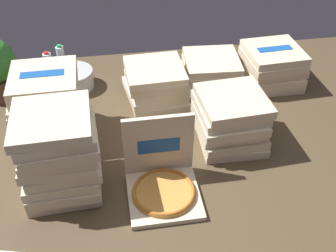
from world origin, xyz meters
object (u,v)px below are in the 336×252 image
(pizza_stack_right_mid, at_px, (156,83))
(water_bottle_2, at_px, (59,98))
(open_pizza_box, at_px, (162,179))
(pizza_stack_left_near, at_px, (230,120))
(water_bottle_1, at_px, (49,66))
(pizza_stack_right_near, at_px, (272,66))
(pizza_stack_left_mid, at_px, (211,71))
(ice_bucket, at_px, (74,79))
(pizza_stack_center_far, at_px, (47,105))
(water_bottle_0, at_px, (61,59))
(pizza_stack_center_near, at_px, (60,153))

(pizza_stack_right_mid, xyz_separation_m, water_bottle_2, (-0.61, -0.02, -0.03))
(open_pizza_box, distance_m, pizza_stack_right_mid, 0.80)
(pizza_stack_left_near, xyz_separation_m, water_bottle_1, (-1.06, 0.86, -0.06))
(pizza_stack_left_near, xyz_separation_m, pizza_stack_right_mid, (-0.36, 0.47, -0.03))
(pizza_stack_right_near, height_order, water_bottle_2, pizza_stack_right_near)
(pizza_stack_left_mid, relative_size, ice_bucket, 1.42)
(pizza_stack_center_far, relative_size, water_bottle_0, 2.01)
(pizza_stack_left_near, distance_m, pizza_stack_center_near, 0.95)
(pizza_stack_center_near, xyz_separation_m, pizza_stack_left_mid, (0.96, 0.81, -0.13))
(pizza_stack_right_mid, relative_size, water_bottle_2, 2.01)
(pizza_stack_center_far, relative_size, water_bottle_1, 2.01)
(pizza_stack_left_mid, xyz_separation_m, water_bottle_2, (-1.01, -0.15, -0.00))
(pizza_stack_right_near, distance_m, pizza_stack_left_mid, 0.42)
(open_pizza_box, height_order, pizza_stack_center_far, pizza_stack_center_far)
(pizza_stack_right_mid, height_order, water_bottle_0, pizza_stack_right_mid)
(pizza_stack_center_near, bearing_deg, ice_bucket, 88.18)
(ice_bucket, bearing_deg, pizza_stack_center_far, -103.78)
(pizza_stack_center_near, xyz_separation_m, water_bottle_2, (-0.05, 0.67, -0.13))
(pizza_stack_left_mid, height_order, ice_bucket, pizza_stack_left_mid)
(pizza_stack_center_far, relative_size, pizza_stack_center_near, 0.90)
(water_bottle_0, distance_m, water_bottle_1, 0.12)
(open_pizza_box, relative_size, pizza_stack_center_far, 0.93)
(pizza_stack_left_mid, bearing_deg, pizza_stack_left_near, -93.69)
(open_pizza_box, relative_size, pizza_stack_left_mid, 1.01)
(pizza_stack_right_near, bearing_deg, open_pizza_box, -135.29)
(ice_bucket, bearing_deg, pizza_stack_right_near, -6.68)
(water_bottle_0, bearing_deg, pizza_stack_right_mid, -37.33)
(pizza_stack_right_mid, distance_m, pizza_stack_center_near, 0.89)
(water_bottle_0, bearing_deg, pizza_stack_left_mid, -18.74)
(pizza_stack_right_mid, height_order, pizza_stack_center_near, pizza_stack_center_near)
(open_pizza_box, xyz_separation_m, water_bottle_0, (-0.54, 1.27, 0.02))
(pizza_stack_center_near, distance_m, pizza_stack_left_mid, 1.26)
(open_pizza_box, bearing_deg, water_bottle_1, 117.83)
(pizza_stack_left_near, distance_m, pizza_stack_right_mid, 0.59)
(pizza_stack_center_far, relative_size, pizza_stack_left_near, 1.06)
(water_bottle_0, xyz_separation_m, water_bottle_2, (0.01, -0.49, 0.00))
(water_bottle_2, bearing_deg, water_bottle_0, 90.74)
(ice_bucket, distance_m, water_bottle_2, 0.28)
(pizza_stack_center_far, distance_m, pizza_stack_left_mid, 1.12)
(pizza_stack_center_far, height_order, pizza_stack_right_mid, pizza_stack_center_far)
(pizza_stack_right_near, distance_m, pizza_stack_right_mid, 0.82)
(pizza_stack_left_near, relative_size, pizza_stack_center_near, 0.85)
(pizza_stack_left_near, xyz_separation_m, pizza_stack_center_near, (-0.92, -0.22, 0.08))
(pizza_stack_center_near, xyz_separation_m, water_bottle_0, (-0.06, 1.16, -0.13))
(open_pizza_box, distance_m, water_bottle_1, 1.33)
(ice_bucket, distance_m, water_bottle_0, 0.24)
(pizza_stack_right_mid, bearing_deg, ice_bucket, 155.08)
(open_pizza_box, distance_m, ice_bucket, 1.14)
(pizza_stack_left_mid, distance_m, water_bottle_2, 1.02)
(pizza_stack_right_near, relative_size, pizza_stack_left_near, 1.01)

